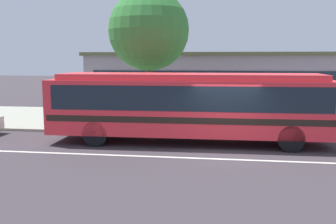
{
  "coord_description": "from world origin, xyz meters",
  "views": [
    {
      "loc": [
        -0.12,
        -13.86,
        3.44
      ],
      "look_at": [
        -2.32,
        1.38,
        1.3
      ],
      "focal_mm": 41.24,
      "sensor_mm": 36.0,
      "label": 1
    }
  ],
  "objects_px": {
    "bus_stop_sign": "(309,97)",
    "street_tree_near_stop": "(149,31)",
    "pedestrian_waiting_near_sign": "(199,108)",
    "pedestrian_walking_along_curb": "(279,113)",
    "transit_bus": "(190,103)"
  },
  "relations": [
    {
      "from": "pedestrian_waiting_near_sign",
      "to": "pedestrian_walking_along_curb",
      "type": "distance_m",
      "value": 3.75
    },
    {
      "from": "transit_bus",
      "to": "bus_stop_sign",
      "type": "height_order",
      "value": "transit_bus"
    },
    {
      "from": "pedestrian_walking_along_curb",
      "to": "street_tree_near_stop",
      "type": "distance_m",
      "value": 7.58
    },
    {
      "from": "pedestrian_waiting_near_sign",
      "to": "transit_bus",
      "type": "bearing_deg",
      "value": -93.64
    },
    {
      "from": "pedestrian_walking_along_curb",
      "to": "street_tree_near_stop",
      "type": "relative_size",
      "value": 0.24
    },
    {
      "from": "transit_bus",
      "to": "bus_stop_sign",
      "type": "bearing_deg",
      "value": 19.59
    },
    {
      "from": "bus_stop_sign",
      "to": "pedestrian_walking_along_curb",
      "type": "bearing_deg",
      "value": 177.23
    },
    {
      "from": "transit_bus",
      "to": "street_tree_near_stop",
      "type": "bearing_deg",
      "value": 121.72
    },
    {
      "from": "pedestrian_waiting_near_sign",
      "to": "street_tree_near_stop",
      "type": "xyz_separation_m",
      "value": [
        -2.63,
        1.05,
        3.75
      ]
    },
    {
      "from": "transit_bus",
      "to": "pedestrian_waiting_near_sign",
      "type": "bearing_deg",
      "value": 86.36
    },
    {
      "from": "transit_bus",
      "to": "pedestrian_waiting_near_sign",
      "type": "xyz_separation_m",
      "value": [
        0.19,
        2.91,
        -0.56
      ]
    },
    {
      "from": "pedestrian_walking_along_curb",
      "to": "bus_stop_sign",
      "type": "bearing_deg",
      "value": -2.77
    },
    {
      "from": "bus_stop_sign",
      "to": "street_tree_near_stop",
      "type": "bearing_deg",
      "value": 163.76
    },
    {
      "from": "pedestrian_walking_along_curb",
      "to": "bus_stop_sign",
      "type": "height_order",
      "value": "bus_stop_sign"
    },
    {
      "from": "bus_stop_sign",
      "to": "pedestrian_waiting_near_sign",
      "type": "bearing_deg",
      "value": 166.86
    }
  ]
}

